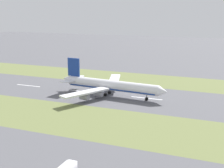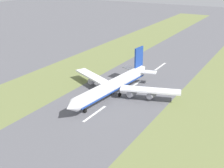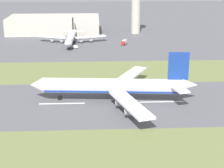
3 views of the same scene
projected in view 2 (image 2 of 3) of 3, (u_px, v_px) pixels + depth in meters
The scene contains 7 objects.
ground_plane at pixel (122, 94), 159.22m from camera, with size 800.00×800.00×0.00m, color #56565B.
grass_median_west at pixel (211, 113), 138.55m from camera, with size 40.00×600.00×0.01m, color olive.
grass_median_east at pixel (53, 79), 179.89m from camera, with size 40.00×600.00×0.01m, color olive.
centreline_dash_near at pixel (160, 66), 203.41m from camera, with size 1.20×18.00×0.01m, color silver.
centreline_dash_mid at pixel (134, 85), 170.82m from camera, with size 1.20×18.00×0.01m, color silver.
centreline_dash_far at pixel (95, 114), 138.23m from camera, with size 1.20×18.00×0.01m, color silver.
airplane_main_jet at pixel (114, 85), 155.02m from camera, with size 63.89×67.22×20.20m.
Camera 2 is at (-67.87, 130.59, 61.18)m, focal length 50.00 mm.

